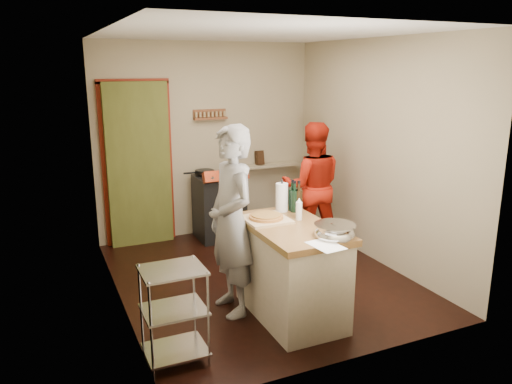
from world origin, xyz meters
TOP-DOWN VIEW (x-y plane):
  - floor at (0.00, 0.00)m, footprint 3.50×3.50m
  - back_wall at (-0.64, 1.78)m, footprint 3.00×0.44m
  - left_wall at (-1.50, 0.00)m, footprint 0.04×3.50m
  - right_wall at (1.50, 0.00)m, footprint 0.04×3.50m
  - ceiling at (0.00, 0.00)m, footprint 3.00×3.50m
  - stove at (0.05, 1.42)m, footprint 0.60×0.63m
  - wire_shelving at (-1.28, -1.20)m, footprint 0.48×0.40m
  - island at (-0.09, -0.90)m, footprint 0.71×1.33m
  - person_stripe at (-0.55, -0.58)m, footprint 0.46×0.67m
  - person_red at (1.00, 0.61)m, footprint 0.96×0.86m

SIDE VIEW (x-z plane):
  - floor at x=0.00m, z-range 0.00..0.00m
  - wire_shelving at x=-1.28m, z-range 0.04..0.84m
  - stove at x=0.05m, z-range -0.05..0.95m
  - island at x=-0.09m, z-range -0.13..1.07m
  - person_red at x=1.00m, z-range 0.00..1.62m
  - person_stripe at x=-0.55m, z-range 0.00..1.79m
  - back_wall at x=-0.64m, z-range -0.17..2.43m
  - left_wall at x=-1.50m, z-range 0.00..2.60m
  - right_wall at x=1.50m, z-range 0.00..2.60m
  - ceiling at x=0.00m, z-range 2.60..2.62m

